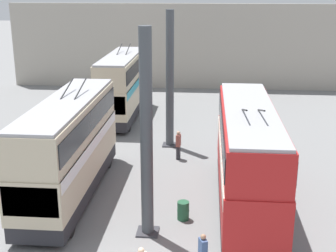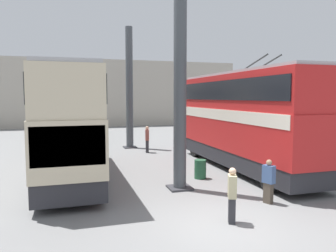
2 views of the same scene
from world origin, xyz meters
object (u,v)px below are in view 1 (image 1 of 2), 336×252
object	(u,v)px
person_aisle_midway	(178,144)
bus_left_near	(247,154)
person_by_left_row	(203,252)
oil_drum	(183,211)
bus_right_far	(122,83)
bus_right_near	(69,143)

from	to	relation	value
person_aisle_midway	bus_left_near	bearing A→B (deg)	129.48
bus_left_near	person_aisle_midway	world-z (taller)	bus_left_near
person_by_left_row	oil_drum	bearing A→B (deg)	82.82
bus_right_far	bus_right_near	bearing A→B (deg)	-180.00
bus_right_near	oil_drum	bearing A→B (deg)	-109.69
person_by_left_row	person_aisle_midway	size ratio (longest dim) A/B	0.87
bus_right_far	person_aisle_midway	world-z (taller)	bus_right_far
person_aisle_midway	person_by_left_row	bearing A→B (deg)	108.51
bus_right_far	person_by_left_row	bearing A→B (deg)	-161.77
bus_left_near	person_aisle_midway	size ratio (longest dim) A/B	6.12
person_by_left_row	bus_right_near	bearing A→B (deg)	117.45
bus_right_far	oil_drum	size ratio (longest dim) A/B	11.39
bus_left_near	bus_right_near	size ratio (longest dim) A/B	1.02
person_by_left_row	oil_drum	size ratio (longest dim) A/B	1.80
bus_right_near	oil_drum	world-z (taller)	bus_right_near
bus_right_near	bus_right_far	size ratio (longest dim) A/B	1.09
bus_right_far	oil_drum	bearing A→B (deg)	-160.63
bus_right_near	oil_drum	distance (m)	6.67
bus_right_near	person_aisle_midway	world-z (taller)	bus_right_near
bus_right_near	bus_left_near	bearing A→B (deg)	-95.89
bus_right_far	person_aisle_midway	distance (m)	10.49
bus_right_far	person_aisle_midway	xyz separation A→B (m)	(-8.95, -5.12, -1.92)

